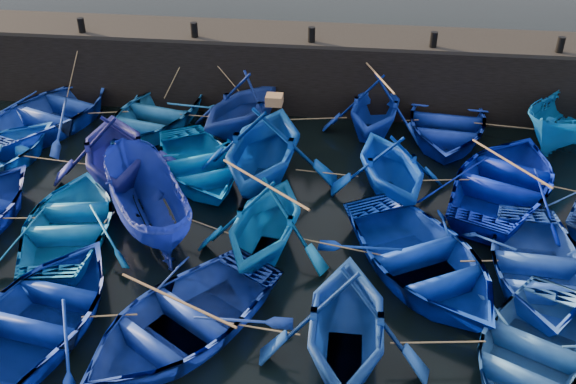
# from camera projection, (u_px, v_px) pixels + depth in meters

# --- Properties ---
(ground) EXTENTS (120.00, 120.00, 0.00)m
(ground) POSITION_uv_depth(u_px,v_px,m) (271.00, 291.00, 14.83)
(ground) COLOR black
(ground) RESTS_ON ground
(quay_wall) EXTENTS (26.00, 2.50, 2.50)m
(quay_wall) POSITION_uv_depth(u_px,v_px,m) (313.00, 70.00, 22.94)
(quay_wall) COLOR black
(quay_wall) RESTS_ON ground
(quay_top) EXTENTS (26.00, 2.50, 0.12)m
(quay_top) POSITION_uv_depth(u_px,v_px,m) (314.00, 35.00, 22.24)
(quay_top) COLOR black
(quay_top) RESTS_ON quay_wall
(bollard_0) EXTENTS (0.24, 0.24, 0.50)m
(bollard_0) POSITION_uv_depth(u_px,v_px,m) (81.00, 25.00, 22.15)
(bollard_0) COLOR black
(bollard_0) RESTS_ON quay_top
(bollard_1) EXTENTS (0.24, 0.24, 0.50)m
(bollard_1) POSITION_uv_depth(u_px,v_px,m) (194.00, 30.00, 21.73)
(bollard_1) COLOR black
(bollard_1) RESTS_ON quay_top
(bollard_2) EXTENTS (0.24, 0.24, 0.50)m
(bollard_2) POSITION_uv_depth(u_px,v_px,m) (312.00, 35.00, 21.32)
(bollard_2) COLOR black
(bollard_2) RESTS_ON quay_top
(bollard_3) EXTENTS (0.24, 0.24, 0.50)m
(bollard_3) POSITION_uv_depth(u_px,v_px,m) (434.00, 40.00, 20.90)
(bollard_3) COLOR black
(bollard_3) RESTS_ON quay_top
(bollard_4) EXTENTS (0.24, 0.24, 0.50)m
(bollard_4) POSITION_uv_depth(u_px,v_px,m) (561.00, 45.00, 20.49)
(bollard_4) COLOR black
(bollard_4) RESTS_ON quay_top
(boat_0) EXTENTS (5.80, 6.71, 1.17)m
(boat_0) POSITION_uv_depth(u_px,v_px,m) (52.00, 111.00, 21.61)
(boat_0) COLOR #163697
(boat_0) RESTS_ON ground
(boat_1) EXTENTS (4.82, 5.89, 1.07)m
(boat_1) POSITION_uv_depth(u_px,v_px,m) (154.00, 113.00, 21.60)
(boat_1) COLOR #1C65AC
(boat_1) RESTS_ON ground
(boat_2) EXTENTS (4.86, 5.13, 2.12)m
(boat_2) POSITION_uv_depth(u_px,v_px,m) (242.00, 105.00, 20.95)
(boat_2) COLOR navy
(boat_2) RESTS_ON ground
(boat_3) EXTENTS (3.90, 4.36, 2.06)m
(boat_3) POSITION_uv_depth(u_px,v_px,m) (375.00, 106.00, 20.94)
(boat_3) COLOR #1030C2
(boat_3) RESTS_ON ground
(boat_4) EXTENTS (4.35, 5.69, 1.10)m
(boat_4) POSITION_uv_depth(u_px,v_px,m) (446.00, 121.00, 21.05)
(boat_4) COLOR navy
(boat_4) RESTS_ON ground
(boat_5) EXTENTS (4.31, 5.00, 1.87)m
(boat_5) POSITION_uv_depth(u_px,v_px,m) (571.00, 120.00, 20.25)
(boat_5) COLOR #0C5FA8
(boat_5) RESTS_ON ground
(boat_7) EXTENTS (5.10, 5.44, 2.29)m
(boat_7) POSITION_uv_depth(u_px,v_px,m) (114.00, 148.00, 18.26)
(boat_7) COLOR navy
(boat_7) RESTS_ON ground
(boat_8) EXTENTS (5.07, 5.57, 0.95)m
(boat_8) POSITION_uv_depth(u_px,v_px,m) (198.00, 163.00, 18.87)
(boat_8) COLOR blue
(boat_8) RESTS_ON ground
(boat_9) EXTENTS (4.61, 5.22, 2.57)m
(boat_9) POSITION_uv_depth(u_px,v_px,m) (264.00, 145.00, 18.11)
(boat_9) COLOR navy
(boat_9) RESTS_ON ground
(boat_10) EXTENTS (4.36, 4.69, 2.03)m
(boat_10) POSITION_uv_depth(u_px,v_px,m) (392.00, 164.00, 17.76)
(boat_10) COLOR #0438C1
(boat_10) RESTS_ON ground
(boat_11) EXTENTS (5.79, 6.56, 1.13)m
(boat_11) POSITION_uv_depth(u_px,v_px,m) (506.00, 181.00, 17.86)
(boat_11) COLOR #00128F
(boat_11) RESTS_ON ground
(boat_14) EXTENTS (4.14, 5.20, 0.97)m
(boat_14) POSITION_uv_depth(u_px,v_px,m) (71.00, 223.00, 16.31)
(boat_14) COLOR blue
(boat_14) RESTS_ON ground
(boat_15) EXTENTS (3.87, 4.73, 1.75)m
(boat_15) POSITION_uv_depth(u_px,v_px,m) (146.00, 204.00, 16.33)
(boat_15) COLOR navy
(boat_15) RESTS_ON ground
(boat_16) EXTENTS (3.88, 4.33, 2.04)m
(boat_16) POSITION_uv_depth(u_px,v_px,m) (265.00, 221.00, 15.46)
(boat_16) COLOR #0A63BA
(boat_16) RESTS_ON ground
(boat_17) EXTENTS (5.88, 6.43, 1.09)m
(boat_17) POSITION_uv_depth(u_px,v_px,m) (421.00, 259.00, 14.97)
(boat_17) COLOR #052898
(boat_17) RESTS_ON ground
(boat_18) EXTENTS (3.56, 4.81, 0.96)m
(boat_18) POSITION_uv_depth(u_px,v_px,m) (537.00, 266.00, 14.84)
(boat_18) COLOR blue
(boat_18) RESTS_ON ground
(boat_21) EXTENTS (4.29, 5.46, 1.03)m
(boat_21) POSITION_uv_depth(u_px,v_px,m) (41.00, 315.00, 13.44)
(boat_21) COLOR navy
(boat_21) RESTS_ON ground
(boat_22) EXTENTS (5.66, 6.07, 1.02)m
(boat_22) POSITION_uv_depth(u_px,v_px,m) (179.00, 319.00, 13.32)
(boat_22) COLOR #183597
(boat_22) RESTS_ON ground
(boat_23) EXTENTS (3.48, 4.03, 2.10)m
(boat_23) POSITION_uv_depth(u_px,v_px,m) (346.00, 321.00, 12.53)
(boat_23) COLOR navy
(boat_23) RESTS_ON ground
(boat_24) EXTENTS (4.75, 5.30, 0.91)m
(boat_24) POSITION_uv_depth(u_px,v_px,m) (531.00, 349.00, 12.70)
(boat_24) COLOR #2A60AB
(boat_24) RESTS_ON ground
(wooden_crate) EXTENTS (0.45, 0.42, 0.27)m
(wooden_crate) POSITION_uv_depth(u_px,v_px,m) (274.00, 100.00, 17.32)
(wooden_crate) COLOR olive
(wooden_crate) RESTS_ON boat_9
(mooring_ropes) EXTENTS (17.17, 11.50, 2.10)m
(mooring_ropes) POSITION_uv_depth(u_px,v_px,m) (300.00, 156.00, 18.42)
(mooring_ropes) COLOR tan
(mooring_ropes) RESTS_ON ground
(loose_oars) EXTENTS (9.89, 12.00, 1.10)m
(loose_oars) POSITION_uv_depth(u_px,v_px,m) (348.00, 168.00, 16.46)
(loose_oars) COLOR #99724C
(loose_oars) RESTS_ON ground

